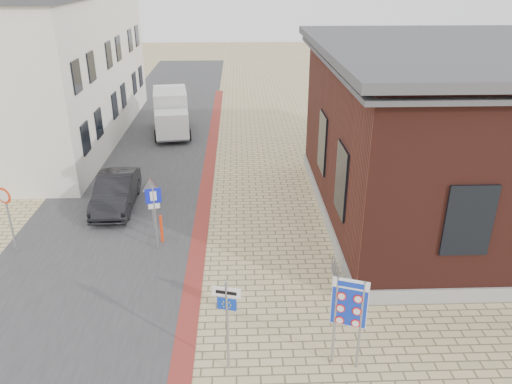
{
  "coord_description": "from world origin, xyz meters",
  "views": [
    {
      "loc": [
        -0.45,
        -11.28,
        9.29
      ],
      "look_at": [
        0.12,
        4.51,
        2.2
      ],
      "focal_mm": 35.0,
      "sensor_mm": 36.0,
      "label": 1
    }
  ],
  "objects_px": {
    "box_truck": "(171,112)",
    "border_sign": "(349,305)",
    "parking_sign": "(154,207)",
    "bollard": "(161,229)",
    "sedan": "(116,192)",
    "essen_sign": "(227,312)"
  },
  "relations": [
    {
      "from": "box_truck",
      "to": "parking_sign",
      "type": "relative_size",
      "value": 2.05
    },
    {
      "from": "border_sign",
      "to": "essen_sign",
      "type": "bearing_deg",
      "value": -160.54
    },
    {
      "from": "sedan",
      "to": "box_truck",
      "type": "bearing_deg",
      "value": 82.12
    },
    {
      "from": "parking_sign",
      "to": "bollard",
      "type": "bearing_deg",
      "value": 65.71
    },
    {
      "from": "bollard",
      "to": "sedan",
      "type": "bearing_deg",
      "value": 126.84
    },
    {
      "from": "border_sign",
      "to": "essen_sign",
      "type": "relative_size",
      "value": 1.0
    },
    {
      "from": "border_sign",
      "to": "parking_sign",
      "type": "relative_size",
      "value": 1.04
    },
    {
      "from": "sedan",
      "to": "border_sign",
      "type": "height_order",
      "value": "border_sign"
    },
    {
      "from": "box_truck",
      "to": "border_sign",
      "type": "distance_m",
      "value": 21.04
    },
    {
      "from": "sedan",
      "to": "parking_sign",
      "type": "xyz_separation_m",
      "value": [
        2.23,
        -3.64,
        0.99
      ]
    },
    {
      "from": "border_sign",
      "to": "parking_sign",
      "type": "bearing_deg",
      "value": 152.66
    },
    {
      "from": "sedan",
      "to": "bollard",
      "type": "bearing_deg",
      "value": -54.8
    },
    {
      "from": "sedan",
      "to": "essen_sign",
      "type": "relative_size",
      "value": 1.63
    },
    {
      "from": "essen_sign",
      "to": "parking_sign",
      "type": "bearing_deg",
      "value": 128.73
    },
    {
      "from": "sedan",
      "to": "essen_sign",
      "type": "xyz_separation_m",
      "value": [
        4.87,
        -9.6,
        1.03
      ]
    },
    {
      "from": "essen_sign",
      "to": "box_truck",
      "type": "bearing_deg",
      "value": 115.47
    },
    {
      "from": "border_sign",
      "to": "box_truck",
      "type": "bearing_deg",
      "value": 128.03
    },
    {
      "from": "border_sign",
      "to": "parking_sign",
      "type": "xyz_separation_m",
      "value": [
        -5.59,
        5.96,
        -0.17
      ]
    },
    {
      "from": "essen_sign",
      "to": "parking_sign",
      "type": "height_order",
      "value": "essen_sign"
    },
    {
      "from": "border_sign",
      "to": "essen_sign",
      "type": "distance_m",
      "value": 2.96
    },
    {
      "from": "sedan",
      "to": "essen_sign",
      "type": "bearing_deg",
      "value": -64.73
    },
    {
      "from": "sedan",
      "to": "essen_sign",
      "type": "height_order",
      "value": "essen_sign"
    }
  ]
}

